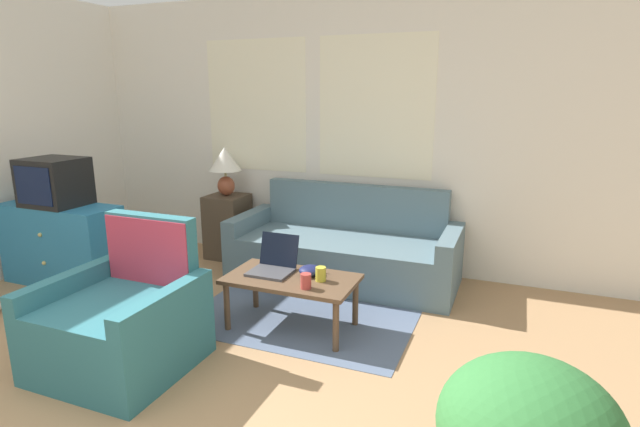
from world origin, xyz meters
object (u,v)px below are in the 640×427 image
object	(u,v)px
couch	(345,251)
cup_navy	(306,281)
table_lamp	(225,164)
coffee_table	(292,283)
snack_bowl	(310,270)
television	(54,182)
laptop	(274,264)
armchair	(125,323)
cup_yellow	(321,274)

from	to	relation	value
couch	cup_navy	bearing A→B (deg)	-83.17
table_lamp	coffee_table	world-z (taller)	table_lamp
coffee_table	snack_bowl	size ratio (longest dim) A/B	5.60
table_lamp	television	bearing A→B (deg)	-129.44
coffee_table	laptop	world-z (taller)	laptop
coffee_table	cup_navy	xyz separation A→B (m)	(0.18, -0.15, 0.10)
table_lamp	armchair	bearing A→B (deg)	-75.42
cup_navy	cup_yellow	distance (m)	0.17
armchair	snack_bowl	size ratio (longest dim) A/B	5.42
table_lamp	cup_yellow	distance (m)	2.03
cup_navy	snack_bowl	world-z (taller)	cup_navy
cup_yellow	television	bearing A→B (deg)	179.32
cup_navy	armchair	bearing A→B (deg)	-143.99
snack_bowl	coffee_table	bearing A→B (deg)	-140.38
couch	laptop	world-z (taller)	couch
armchair	television	size ratio (longest dim) A/B	1.87
television	couch	bearing A→B (deg)	24.60
armchair	coffee_table	bearing A→B (deg)	47.67
couch	cup_yellow	xyz separation A→B (m)	(0.19, -1.09, 0.19)
snack_bowl	couch	bearing A→B (deg)	94.51
coffee_table	cup_navy	bearing A→B (deg)	-40.32
television	coffee_table	distance (m)	2.36
armchair	cup_navy	xyz separation A→B (m)	(0.95, 0.69, 0.17)
armchair	television	world-z (taller)	television
cup_yellow	armchair	bearing A→B (deg)	-139.22
television	snack_bowl	distance (m)	2.45
couch	armchair	distance (m)	2.10
table_lamp	laptop	xyz separation A→B (m)	(1.13, -1.17, -0.53)
cup_yellow	cup_navy	bearing A→B (deg)	-104.37
laptop	snack_bowl	size ratio (longest dim) A/B	1.89
snack_bowl	laptop	bearing A→B (deg)	-174.18
armchair	coffee_table	distance (m)	1.14
laptop	cup_yellow	world-z (taller)	laptop
television	laptop	bearing A→B (deg)	0.57
armchair	snack_bowl	distance (m)	1.29
armchair	laptop	xyz separation A→B (m)	(0.59, 0.91, 0.17)
armchair	table_lamp	distance (m)	2.26
coffee_table	cup_yellow	size ratio (longest dim) A/B	9.24
couch	television	distance (m)	2.64
couch	cup_navy	size ratio (longest dim) A/B	19.59
coffee_table	laptop	distance (m)	0.21
coffee_table	laptop	size ratio (longest dim) A/B	2.96
couch	coffee_table	bearing A→B (deg)	-91.58
television	laptop	distance (m)	2.17
table_lamp	snack_bowl	bearing A→B (deg)	-38.80
coffee_table	cup_navy	distance (m)	0.26
table_lamp	cup_yellow	xyz separation A→B (m)	(1.53, -1.22, -0.54)
couch	table_lamp	world-z (taller)	table_lamp
television	cup_navy	bearing A→B (deg)	-4.52
television	cup_navy	xyz separation A→B (m)	(2.47, -0.19, -0.48)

